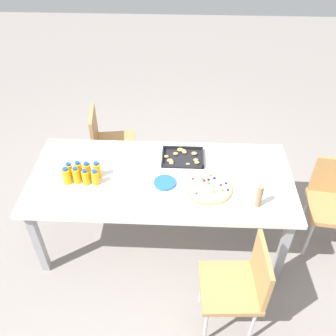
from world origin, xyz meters
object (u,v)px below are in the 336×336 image
juice_bottle_2 (86,177)px  fruit_pizza (209,188)px  chair_far_left (108,141)px  juice_bottle_5 (79,170)px  chair_near_right (240,283)px  chair_end (334,198)px  party_table (161,183)px  juice_bottle_4 (70,170)px  napkin_stack (251,167)px  cardboard_tube (259,196)px  juice_bottle_7 (97,170)px  juice_bottle_6 (87,170)px  juice_bottle_0 (67,176)px  snack_tray (183,157)px  juice_bottle_1 (76,176)px  plate_stack (165,183)px  juice_bottle_3 (95,178)px

juice_bottle_2 → fruit_pizza: (0.94, -0.02, -0.05)m
chair_far_left → juice_bottle_5: juice_bottle_5 is taller
chair_near_right → chair_end: size_ratio=1.00×
party_table → juice_bottle_4: 0.72m
napkin_stack → cardboard_tube: bearing=-90.6°
juice_bottle_5 → juice_bottle_7: 0.14m
juice_bottle_6 → party_table: bearing=2.6°
chair_near_right → juice_bottle_0: size_ratio=5.59×
chair_end → juice_bottle_0: 2.18m
party_table → juice_bottle_7: 0.52m
juice_bottle_0 → juice_bottle_4: size_ratio=1.10×
juice_bottle_4 → snack_tray: juice_bottle_4 is taller
juice_bottle_4 → cardboard_tube: cardboard_tube is taller
juice_bottle_2 → napkin_stack: bearing=10.5°
snack_tray → chair_near_right: bearing=-67.9°
juice_bottle_0 → juice_bottle_6: 0.16m
juice_bottle_6 → juice_bottle_0: bearing=-153.0°
juice_bottle_1 → juice_bottle_6: (0.07, 0.07, -0.00)m
party_table → plate_stack: 0.11m
chair_far_left → juice_bottle_0: 0.94m
juice_bottle_4 → juice_bottle_5: juice_bottle_5 is taller
juice_bottle_4 → juice_bottle_7: size_ratio=0.95×
juice_bottle_2 → party_table: bearing=10.0°
chair_near_right → juice_bottle_6: size_ratio=5.72×
party_table → fruit_pizza: size_ratio=5.83×
chair_far_left → juice_bottle_1: 0.92m
plate_stack → chair_end: bearing=5.6°
party_table → snack_tray: (0.17, 0.24, 0.08)m
juice_bottle_1 → napkin_stack: juice_bottle_1 is taller
party_table → juice_bottle_4: (-0.71, -0.03, 0.13)m
napkin_stack → cardboard_tube: (-0.00, -0.41, 0.09)m
chair_near_right → juice_bottle_0: 1.49m
chair_near_right → cardboard_tube: cardboard_tube is taller
chair_end → juice_bottle_2: (-2.00, -0.16, 0.30)m
cardboard_tube → chair_near_right: bearing=-105.9°
cardboard_tube → snack_tray: bearing=136.9°
juice_bottle_7 → snack_tray: (0.67, 0.25, -0.05)m
juice_bottle_0 → juice_bottle_7: 0.23m
juice_bottle_0 → plate_stack: 0.75m
party_table → juice_bottle_5: (-0.64, -0.02, 0.13)m
juice_bottle_7 → juice_bottle_6: bearing=-171.7°
chair_far_left → juice_bottle_2: juice_bottle_2 is taller
juice_bottle_1 → juice_bottle_5: 0.07m
party_table → juice_bottle_0: size_ratio=13.98×
juice_bottle_5 → snack_tray: juice_bottle_5 is taller
chair_near_right → snack_tray: 1.11m
chair_far_left → juice_bottle_7: (0.08, -0.79, 0.31)m
juice_bottle_1 → juice_bottle_5: juice_bottle_1 is taller
juice_bottle_7 → juice_bottle_3: bearing=-89.1°
juice_bottle_3 → juice_bottle_4: (-0.22, 0.07, 0.00)m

